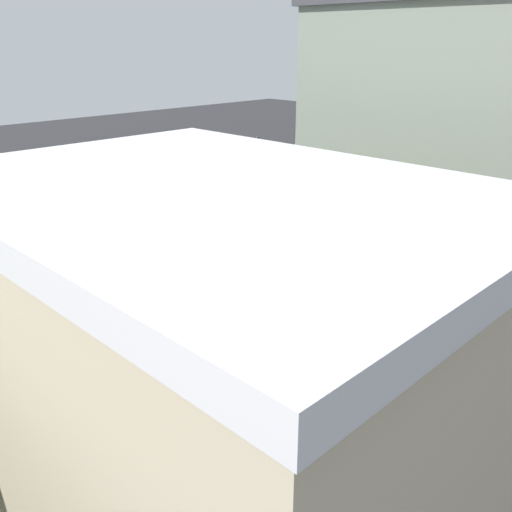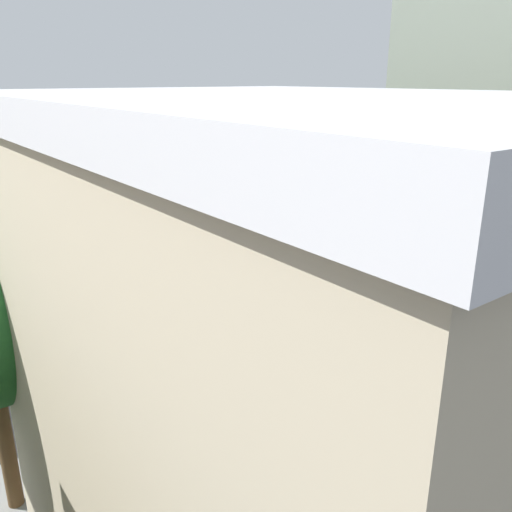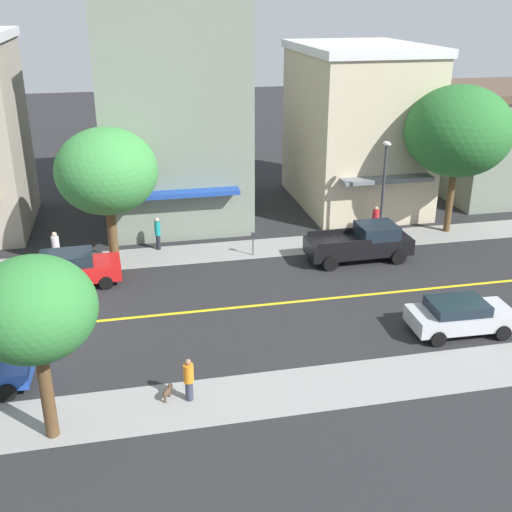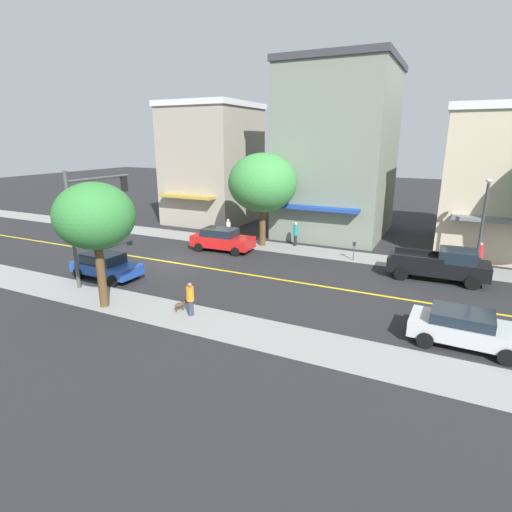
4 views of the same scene
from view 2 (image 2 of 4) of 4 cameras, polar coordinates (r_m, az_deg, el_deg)
name	(u,v)px [view 2 (image 2 of 4)]	position (r m, az deg, el deg)	size (l,w,h in m)	color
ground_plane	(384,260)	(32.73, 13.54, -0.42)	(140.00, 140.00, 0.00)	#262628
sidewalk_left	(487,294)	(29.25, 23.55, -3.80)	(2.73, 126.00, 0.01)	gray
sidewalk_right	(309,235)	(37.09, 5.68, 2.26)	(2.73, 126.00, 0.01)	gray
road_centerline_stripe	(384,260)	(32.72, 13.54, -0.42)	(0.20, 126.00, 0.00)	yellow
brick_apartment_block	(289,399)	(9.52, 3.55, -15.07)	(11.13, 7.45, 10.16)	beige
street_tree_left_near	(289,171)	(35.75, 3.52, 9.05)	(3.69, 3.69, 6.07)	brown
street_tree_right_corner	(463,212)	(25.05, 21.26, 4.40)	(5.11, 5.11, 6.96)	brown
fire_hydrant	(448,297)	(27.19, 19.93, -4.13)	(0.44, 0.24, 0.78)	yellow
parking_meter	(323,330)	(21.49, 7.19, -7.86)	(0.12, 0.18, 1.28)	#4C4C51
traffic_light_mast	(352,176)	(36.09, 10.22, 8.43)	(4.62, 0.32, 6.37)	#474C47
street_lamp	(155,317)	(16.21, -10.77, -6.39)	(0.70, 0.36, 5.75)	#38383D
red_sedan_left_curb	(429,270)	(29.15, 18.01, -1.41)	(2.26, 4.59, 1.64)	red
silver_sedan_right_curb	(73,294)	(26.32, -19.02, -3.89)	(2.23, 4.29, 1.42)	#B7BABF
blue_sedan_right_curb	(353,228)	(36.40, 10.39, 3.00)	(2.12, 4.29, 1.49)	#1E429E
black_pickup_truck	(180,350)	(19.84, -8.10, -9.96)	(2.31, 5.49, 1.91)	black
pedestrian_teal_shirt	(439,312)	(23.84, 18.99, -5.65)	(0.32, 0.32, 1.84)	black
pedestrian_white_shirt	(482,277)	(28.61, 23.05, -2.12)	(0.38, 0.38, 1.86)	brown
pedestrian_orange_shirt	(243,239)	(33.15, -1.44, 1.89)	(0.36, 0.36, 1.62)	#33384C
pedestrian_red_shirt	(173,415)	(16.55, -8.92, -16.53)	(0.39, 0.39, 1.73)	black
small_dog	(254,245)	(33.57, -0.22, 1.15)	(0.61, 0.44, 0.47)	#4C3828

